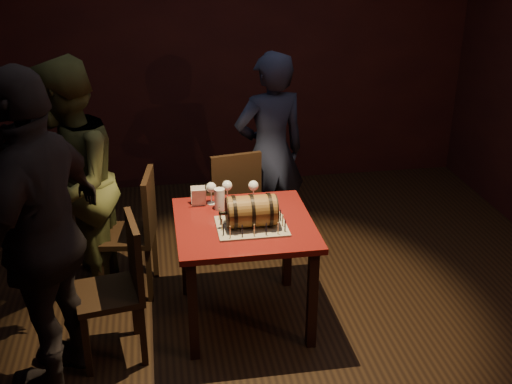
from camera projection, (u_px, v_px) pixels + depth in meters
The scene contains 16 objects.
room_shell at pixel (266, 128), 3.94m from camera, with size 5.04×5.04×2.80m.
pub_table at pixel (244, 237), 4.25m from camera, with size 0.90×0.90×0.75m.
cake_board at pixel (252, 226), 4.14m from camera, with size 0.45×0.35×0.01m, color gray.
barrel_cake at pixel (251, 211), 4.09m from camera, with size 0.37×0.22×0.22m.
birthday_candles at pixel (252, 220), 4.12m from camera, with size 0.40×0.30×0.09m.
wine_glass_left at pixel (211, 188), 4.42m from camera, with size 0.07×0.07×0.16m.
wine_glass_mid at pixel (227, 187), 4.45m from camera, with size 0.07×0.07×0.16m.
wine_glass_right at pixel (253, 187), 4.44m from camera, with size 0.07×0.07×0.16m.
pint_of_ale at pixel (220, 199), 4.36m from camera, with size 0.07×0.07×0.15m.
menu_card at pixel (199, 197), 4.41m from camera, with size 0.10×0.05×0.13m, color white, non-canonical shape.
chair_back at pixel (233, 198), 5.10m from camera, with size 0.46×0.46×0.93m.
chair_left_rear at pixel (137, 227), 4.64m from camera, with size 0.45×0.45×0.93m.
chair_left_front at pixel (121, 282), 3.96m from camera, with size 0.46×0.46×0.93m.
person_back at pixel (270, 153), 5.16m from camera, with size 0.60×0.40×1.65m, color black.
person_left_rear at pixel (70, 185), 4.42m from camera, with size 0.86×0.67×1.77m, color #404321.
person_left_front at pixel (42, 236), 3.55m from camera, with size 1.13×0.47×1.94m, color black.
Camera 1 is at (-0.68, -3.70, 2.63)m, focal length 45.00 mm.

